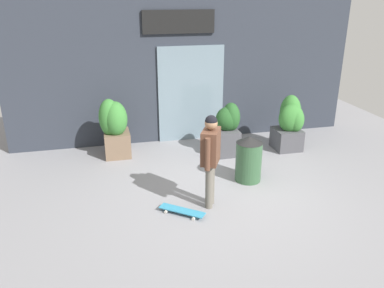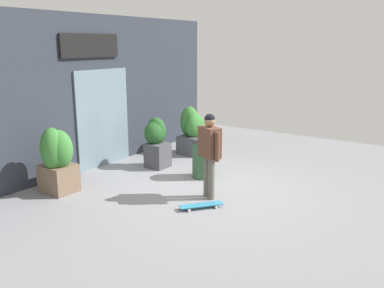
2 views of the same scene
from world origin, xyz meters
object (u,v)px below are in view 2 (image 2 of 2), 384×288
at_px(skateboard, 201,205).
at_px(planter_box_mid, 193,130).
at_px(trash_bin, 204,157).
at_px(planter_box_right, 57,159).
at_px(skateboarder, 209,147).
at_px(planter_box_left, 156,140).

bearing_deg(skateboard, planter_box_mid, -104.85).
distance_m(skateboard, trash_bin, 1.84).
relative_size(planter_box_mid, trash_bin, 1.38).
bearing_deg(planter_box_right, skateboarder, -60.90).
bearing_deg(skateboarder, trash_bin, -115.76).
relative_size(planter_box_left, planter_box_mid, 0.94).
distance_m(skateboarder, skateboard, 1.09).
xyz_separation_m(planter_box_left, trash_bin, (-0.05, -1.39, -0.20)).
bearing_deg(planter_box_left, trash_bin, -92.03).
xyz_separation_m(skateboarder, skateboard, (-0.53, -0.17, -0.94)).
bearing_deg(planter_box_right, planter_box_left, -10.15).
height_order(skateboarder, planter_box_left, skateboarder).
bearing_deg(skateboard, trash_bin, -110.07).
distance_m(skateboarder, planter_box_mid, 3.34).
height_order(skateboarder, skateboard, skateboarder).
bearing_deg(trash_bin, planter_box_right, 143.19).
xyz_separation_m(skateboard, planter_box_left, (1.58, 2.33, 0.60)).
relative_size(skateboarder, planter_box_right, 1.23).
distance_m(skateboarder, trash_bin, 1.38).
relative_size(skateboarder, skateboard, 2.22).
bearing_deg(planter_box_mid, skateboard, -143.11).
height_order(planter_box_right, planter_box_mid, planter_box_right).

